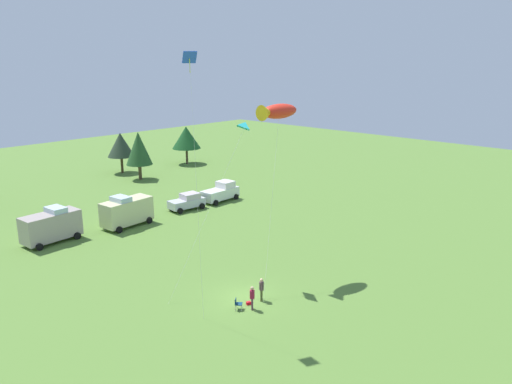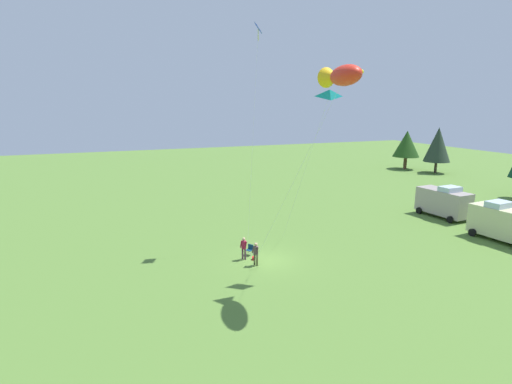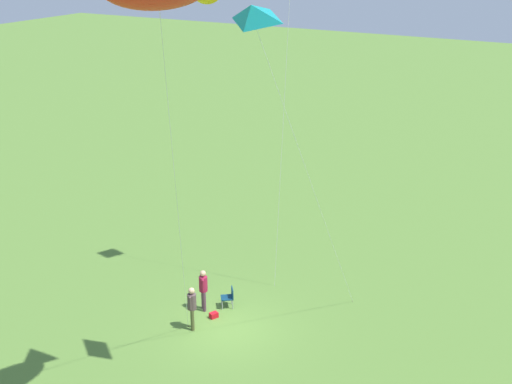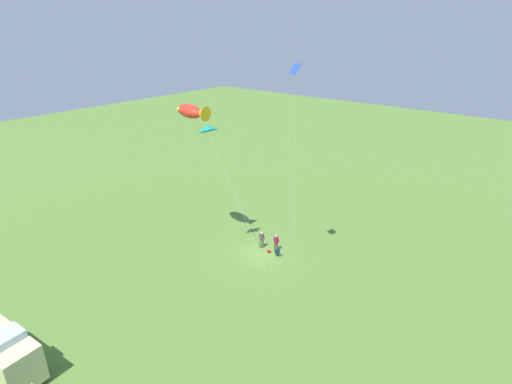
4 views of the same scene
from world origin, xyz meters
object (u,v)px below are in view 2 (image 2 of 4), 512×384
person_kite_flyer (256,252)px  kite_diamond_blue (258,40)px  van_camper_beige (504,222)px  kite_large_fish (342,76)px  folding_chair (250,249)px  kite_delta_teal (329,94)px  person_spectator (244,247)px  backpack_on_grass (254,258)px  van_motorhome_grey (443,202)px

person_kite_flyer → kite_diamond_blue: size_ratio=0.10×
van_camper_beige → kite_large_fish: 21.87m
folding_chair → kite_diamond_blue: 16.03m
folding_chair → kite_delta_teal: (4.71, 3.73, 11.67)m
person_spectator → kite_delta_teal: 12.65m
folding_chair → van_camper_beige: van_camper_beige is taller
backpack_on_grass → kite_diamond_blue: bearing=153.8°
folding_chair → kite_delta_teal: 13.12m
folding_chair → van_motorhome_grey: 22.71m
kite_diamond_blue → kite_delta_teal: bearing=17.3°
van_camper_beige → kite_delta_teal: bearing=84.5°
person_kite_flyer → kite_delta_teal: kite_delta_teal is taller
person_spectator → backpack_on_grass: person_spectator is taller
folding_chair → backpack_on_grass: 1.11m
kite_delta_teal → person_spectator: bearing=-131.7°
person_spectator → backpack_on_grass: 1.18m
kite_large_fish → kite_diamond_blue: kite_diamond_blue is taller
kite_diamond_blue → kite_delta_teal: (6.98, 2.18, -4.12)m
backpack_on_grass → kite_diamond_blue: size_ratio=0.02×
van_camper_beige → kite_delta_teal: (-0.18, -17.65, 10.51)m
backpack_on_grass → van_motorhome_grey: (-3.73, 22.60, 1.53)m
kite_diamond_blue → kite_large_fish: bearing=8.0°
kite_large_fish → kite_delta_teal: size_ratio=1.09×
folding_chair → person_spectator: bearing=5.8°
van_motorhome_grey → van_camper_beige: size_ratio=1.00×
backpack_on_grass → kite_large_fish: (6.27, 2.98, 12.97)m
folding_chair → person_spectator: 1.17m
kite_large_fish → kite_diamond_blue: (-9.58, -1.35, 3.20)m
person_spectator → kite_large_fish: kite_large_fish is taller
kite_diamond_blue → van_motorhome_grey: bearing=91.1°
folding_chair → person_kite_flyer: bearing=43.4°
kite_delta_teal → folding_chair: bearing=-141.6°
backpack_on_grass → kite_diamond_blue: kite_diamond_blue is taller
van_motorhome_grey → van_camper_beige: 7.66m
backpack_on_grass → van_camper_beige: bearing=79.8°
backpack_on_grass → kite_delta_teal: kite_delta_teal is taller
folding_chair → van_camper_beige: size_ratio=0.15×
backpack_on_grass → van_motorhome_grey: van_motorhome_grey is taller
van_motorhome_grey → kite_large_fish: (10.00, -19.62, 11.43)m
van_motorhome_grey → kite_large_fish: 24.82m
folding_chair → van_camper_beige: 21.96m
person_kite_flyer → backpack_on_grass: 1.44m
van_motorhome_grey → van_camper_beige: (7.58, -1.14, 0.00)m
van_motorhome_grey → kite_diamond_blue: 25.57m
kite_large_fish → van_motorhome_grey: bearing=117.0°
person_spectator → van_motorhome_grey: size_ratio=0.31×
backpack_on_grass → kite_delta_teal: size_ratio=0.03×
person_kite_flyer → kite_large_fish: bearing=87.9°
backpack_on_grass → kite_large_fish: size_ratio=0.02×
van_motorhome_grey → van_camper_beige: same height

